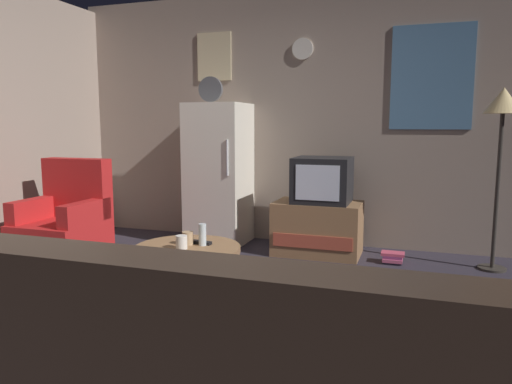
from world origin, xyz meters
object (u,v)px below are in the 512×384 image
book_stack (393,258)px  standing_lamp (503,115)px  coffee_table (188,280)px  wine_glass (202,235)px  mug_ceramic_tan (188,238)px  fridge (219,174)px  mug_ceramic_white (182,242)px  crt_tv (322,180)px  tv_stand (318,228)px  remote_control (201,242)px  armchair (65,227)px

book_stack → standing_lamp: bearing=5.2°
coffee_table → wine_glass: wine_glass is taller
standing_lamp → mug_ceramic_tan: bearing=-141.2°
fridge → coffee_table: fridge is taller
wine_glass → mug_ceramic_white: (-0.09, -0.13, -0.03)m
coffee_table → book_stack: 2.11m
fridge → crt_tv: 1.16m
wine_glass → book_stack: bearing=54.0°
tv_stand → remote_control: (-0.47, -1.69, 0.21)m
crt_tv → fridge: bearing=172.8°
coffee_table → remote_control: remote_control is taller
wine_glass → armchair: (-1.71, 0.67, -0.20)m
book_stack → fridge: bearing=172.6°
standing_lamp → tv_stand: bearing=179.4°
standing_lamp → mug_ceramic_white: (-2.12, -1.83, -0.85)m
mug_ceramic_white → book_stack: 2.21m
coffee_table → armchair: 1.79m
book_stack → coffee_table: bearing=-126.8°
standing_lamp → book_stack: (-0.85, -0.08, -1.31)m
fridge → mug_ceramic_white: size_ratio=19.67×
book_stack → tv_stand: bearing=172.6°
armchair → wine_glass: bearing=-21.4°
remote_control → armchair: size_ratio=0.16×
coffee_table → mug_ceramic_tan: bearing=111.2°
fridge → mug_ceramic_tan: 1.97m
coffee_table → mug_ceramic_white: size_ratio=8.00×
fridge → armchair: 1.64m
tv_stand → fridge: bearing=172.6°
tv_stand → standing_lamp: bearing=-0.6°
wine_glass → mug_ceramic_white: 0.16m
wine_glass → coffee_table: bearing=-143.4°
mug_ceramic_white → coffee_table: bearing=84.0°
fridge → book_stack: bearing=-7.4°
armchair → remote_control: bearing=-20.8°
fridge → wine_glass: size_ratio=11.80×
fridge → wine_glass: 1.99m
tv_stand → book_stack: 0.76m
fridge → book_stack: (1.84, -0.24, -0.70)m
mug_ceramic_tan → book_stack: mug_ceramic_tan is taller
crt_tv → standing_lamp: bearing=-0.6°
mug_ceramic_white → mug_ceramic_tan: (-0.01, 0.11, 0.00)m
crt_tv → wine_glass: crt_tv is taller
standing_lamp → remote_control: standing_lamp is taller
wine_glass → book_stack: 2.06m
remote_control → armchair: bearing=165.5°
crt_tv → tv_stand: bearing=178.6°
mug_ceramic_tan → armchair: 1.75m
remote_control → book_stack: 2.04m
tv_stand → remote_control: bearing=-105.7°
tv_stand → book_stack: size_ratio=4.00×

